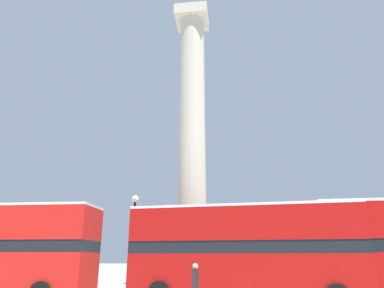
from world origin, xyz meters
TOP-DOWN VIEW (x-y plane):
  - monument_column at (0.00, 0.00)m, footprint 4.68×4.68m
  - bus_a at (3.17, -5.93)m, footprint 10.74×3.63m
  - equestrian_statue at (-10.86, 4.17)m, footprint 3.49×3.25m
  - street_lamp at (-3.26, -2.30)m, footprint 0.44×0.44m
  - pedestrian_near_lamp at (1.24, -9.18)m, footprint 0.23×0.47m

SIDE VIEW (x-z plane):
  - pedestrian_near_lamp at x=1.24m, z-range 0.12..1.90m
  - equestrian_statue at x=-10.86m, z-range -1.25..4.94m
  - bus_a at x=3.17m, z-range 0.23..4.56m
  - street_lamp at x=-3.26m, z-range 0.43..6.07m
  - monument_column at x=0.00m, z-range -2.40..19.51m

